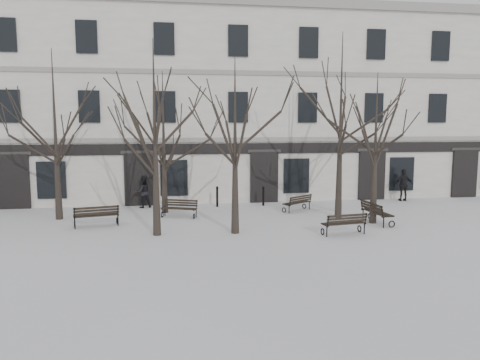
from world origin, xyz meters
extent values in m
plane|color=silver|center=(0.00, 0.00, 0.00)|extent=(100.00, 100.00, 0.00)
cube|color=silver|center=(0.00, 13.00, 5.50)|extent=(40.00, 10.00, 11.00)
cube|color=gray|center=(0.00, 8.25, 11.15)|extent=(40.40, 0.90, 0.50)
cube|color=gray|center=(0.00, 7.97, 3.60)|extent=(40.00, 0.12, 0.25)
cube|color=gray|center=(0.00, 7.97, 7.30)|extent=(40.00, 0.12, 0.25)
cube|color=black|center=(0.00, 7.96, 3.10)|extent=(40.00, 0.10, 0.60)
cube|color=black|center=(-10.00, 7.94, 1.45)|extent=(1.60, 0.22, 2.90)
cube|color=#2D2B28|center=(-10.00, 7.90, 2.95)|extent=(1.90, 0.08, 0.18)
cube|color=black|center=(-8.10, 7.95, 1.50)|extent=(1.50, 0.14, 2.00)
cube|color=black|center=(-3.50, 7.94, 1.45)|extent=(1.60, 0.22, 2.90)
cube|color=#2D2B28|center=(-3.50, 7.90, 2.95)|extent=(1.90, 0.08, 0.18)
cube|color=black|center=(-1.60, 7.95, 1.50)|extent=(1.50, 0.14, 2.00)
cube|color=black|center=(3.50, 7.94, 1.45)|extent=(1.60, 0.22, 2.90)
cube|color=#2D2B28|center=(3.50, 7.90, 2.95)|extent=(1.90, 0.08, 0.18)
cube|color=black|center=(5.40, 7.95, 1.50)|extent=(1.50, 0.14, 2.00)
cube|color=black|center=(10.00, 7.94, 1.45)|extent=(1.60, 0.22, 2.90)
cube|color=#2D2B28|center=(10.00, 7.90, 2.95)|extent=(1.90, 0.08, 0.18)
cube|color=black|center=(11.90, 7.95, 1.50)|extent=(1.50, 0.14, 2.00)
cube|color=black|center=(16.00, 7.94, 1.45)|extent=(1.60, 0.22, 2.90)
cube|color=#2D2B28|center=(16.00, 7.90, 2.95)|extent=(1.90, 0.08, 0.18)
cube|color=black|center=(-10.00, 7.95, 5.40)|extent=(1.10, 0.14, 1.70)
cube|color=black|center=(-10.00, 7.95, 9.00)|extent=(1.10, 0.14, 1.70)
cube|color=black|center=(-6.00, 7.95, 5.40)|extent=(1.10, 0.14, 1.70)
cube|color=black|center=(-6.00, 7.95, 9.00)|extent=(1.10, 0.14, 1.70)
cube|color=black|center=(-2.00, 7.95, 5.40)|extent=(1.10, 0.14, 1.70)
cube|color=black|center=(-2.00, 7.95, 9.00)|extent=(1.10, 0.14, 1.70)
cube|color=black|center=(2.00, 7.95, 5.40)|extent=(1.10, 0.14, 1.70)
cube|color=black|center=(2.00, 7.95, 9.00)|extent=(1.10, 0.14, 1.70)
cube|color=black|center=(6.00, 7.95, 5.40)|extent=(1.10, 0.14, 1.70)
cube|color=black|center=(6.00, 7.95, 9.00)|extent=(1.10, 0.14, 1.70)
cube|color=black|center=(10.00, 7.95, 5.40)|extent=(1.10, 0.14, 1.70)
cube|color=black|center=(10.00, 7.95, 9.00)|extent=(1.10, 0.14, 1.70)
cube|color=black|center=(14.00, 7.95, 5.40)|extent=(1.10, 0.14, 1.70)
cube|color=black|center=(14.00, 7.95, 9.00)|extent=(1.10, 0.14, 1.70)
cone|color=black|center=(-2.39, 0.88, 1.64)|extent=(0.34, 0.34, 3.28)
cone|color=black|center=(0.81, 0.73, 1.50)|extent=(0.34, 0.34, 3.00)
cone|color=black|center=(7.30, 1.73, 1.42)|extent=(0.34, 0.34, 2.84)
cone|color=black|center=(-7.06, 4.77, 1.67)|extent=(0.34, 0.34, 3.33)
cone|color=black|center=(-2.11, 5.68, 1.49)|extent=(0.34, 0.34, 2.97)
cone|color=black|center=(6.18, 3.15, 1.83)|extent=(0.34, 0.34, 3.66)
torus|color=black|center=(-4.24, 3.26, 0.15)|extent=(0.12, 0.31, 0.31)
cylinder|color=black|center=(-4.15, 2.89, 0.24)|extent=(0.05, 0.05, 0.48)
cube|color=black|center=(-4.20, 3.08, 0.48)|extent=(0.18, 0.58, 0.05)
torus|color=black|center=(-6.01, 2.86, 0.15)|extent=(0.12, 0.31, 0.31)
cylinder|color=black|center=(-5.92, 2.49, 0.24)|extent=(0.05, 0.05, 0.48)
cube|color=black|center=(-5.96, 2.67, 0.48)|extent=(0.18, 0.58, 0.05)
cube|color=black|center=(-5.13, 3.10, 0.50)|extent=(1.89, 0.52, 0.04)
cube|color=black|center=(-5.10, 2.96, 0.50)|extent=(1.89, 0.52, 0.04)
cube|color=black|center=(-5.07, 2.81, 0.50)|extent=(1.89, 0.52, 0.04)
cube|color=black|center=(-5.03, 2.67, 0.50)|extent=(1.89, 0.52, 0.04)
cube|color=black|center=(-5.02, 2.63, 0.64)|extent=(1.88, 0.46, 0.10)
cube|color=black|center=(-5.02, 2.60, 0.77)|extent=(1.88, 0.46, 0.10)
cube|color=black|center=(-5.01, 2.58, 0.90)|extent=(1.88, 0.46, 0.10)
cylinder|color=black|center=(-4.13, 2.81, 0.69)|extent=(0.08, 0.16, 0.53)
cylinder|color=black|center=(-5.90, 2.40, 0.69)|extent=(0.08, 0.16, 0.53)
torus|color=black|center=(5.99, 0.13, 0.14)|extent=(0.10, 0.30, 0.29)
cylinder|color=black|center=(6.04, -0.23, 0.23)|extent=(0.05, 0.05, 0.46)
cube|color=black|center=(6.01, -0.05, 0.46)|extent=(0.14, 0.56, 0.05)
torus|color=black|center=(4.29, -0.14, 0.14)|extent=(0.10, 0.30, 0.29)
cylinder|color=black|center=(4.34, -0.50, 0.23)|extent=(0.05, 0.05, 0.46)
cube|color=black|center=(4.32, -0.32, 0.46)|extent=(0.14, 0.56, 0.05)
cube|color=black|center=(5.13, 0.03, 0.48)|extent=(1.81, 0.38, 0.04)
cube|color=black|center=(5.15, -0.11, 0.48)|extent=(1.81, 0.38, 0.04)
cube|color=black|center=(5.17, -0.25, 0.48)|extent=(1.81, 0.38, 0.04)
cube|color=black|center=(5.20, -0.39, 0.48)|extent=(1.81, 0.38, 0.04)
cube|color=black|center=(5.20, -0.43, 0.61)|extent=(1.80, 0.32, 0.09)
cube|color=black|center=(5.21, -0.45, 0.73)|extent=(1.80, 0.32, 0.09)
cube|color=black|center=(5.21, -0.47, 0.85)|extent=(1.80, 0.32, 0.09)
cylinder|color=black|center=(6.06, -0.31, 0.66)|extent=(0.06, 0.15, 0.50)
cylinder|color=black|center=(4.36, -0.58, 0.66)|extent=(0.06, 0.15, 0.50)
torus|color=black|center=(-2.23, 4.44, 0.13)|extent=(0.14, 0.27, 0.27)
cylinder|color=black|center=(-2.11, 4.76, 0.21)|extent=(0.05, 0.05, 0.42)
cube|color=black|center=(-2.17, 4.60, 0.42)|extent=(0.23, 0.50, 0.05)
torus|color=black|center=(-0.73, 3.86, 0.13)|extent=(0.14, 0.27, 0.27)
cylinder|color=black|center=(-0.61, 4.18, 0.21)|extent=(0.05, 0.05, 0.42)
cube|color=black|center=(-0.67, 4.02, 0.42)|extent=(0.23, 0.50, 0.05)
cube|color=black|center=(-1.49, 4.12, 0.44)|extent=(1.62, 0.69, 0.03)
cube|color=black|center=(-1.45, 4.24, 0.44)|extent=(1.62, 0.69, 0.03)
cube|color=black|center=(-1.40, 4.36, 0.44)|extent=(1.62, 0.69, 0.03)
cube|color=black|center=(-1.35, 4.49, 0.44)|extent=(1.62, 0.69, 0.03)
cube|color=black|center=(-1.34, 4.52, 0.57)|extent=(1.60, 0.64, 0.08)
cube|color=black|center=(-1.33, 4.54, 0.68)|extent=(1.60, 0.64, 0.08)
cube|color=black|center=(-1.32, 4.56, 0.79)|extent=(1.60, 0.64, 0.08)
cylinder|color=black|center=(-2.08, 4.83, 0.61)|extent=(0.08, 0.14, 0.47)
cylinder|color=black|center=(-0.58, 4.25, 0.61)|extent=(0.08, 0.14, 0.47)
torus|color=black|center=(5.22, 5.64, 0.13)|extent=(0.19, 0.25, 0.27)
cylinder|color=black|center=(5.41, 5.36, 0.21)|extent=(0.05, 0.05, 0.43)
cube|color=black|center=(5.31, 5.50, 0.43)|extent=(0.33, 0.46, 0.05)
torus|color=black|center=(3.89, 4.74, 0.13)|extent=(0.19, 0.25, 0.27)
cylinder|color=black|center=(4.08, 4.45, 0.21)|extent=(0.05, 0.05, 0.43)
cube|color=black|center=(3.98, 4.59, 0.43)|extent=(0.33, 0.46, 0.05)
cube|color=black|center=(4.53, 5.22, 0.45)|extent=(1.46, 1.03, 0.03)
cube|color=black|center=(4.61, 5.11, 0.45)|extent=(1.46, 1.03, 0.03)
cube|color=black|center=(4.68, 5.00, 0.45)|extent=(1.46, 1.03, 0.03)
cube|color=black|center=(4.76, 4.89, 0.45)|extent=(1.46, 1.03, 0.03)
cube|color=black|center=(4.78, 4.86, 0.57)|extent=(1.43, 0.99, 0.09)
cube|color=black|center=(4.79, 4.84, 0.68)|extent=(1.43, 0.99, 0.09)
cube|color=black|center=(4.80, 4.83, 0.80)|extent=(1.43, 0.99, 0.09)
cylinder|color=black|center=(5.45, 5.30, 0.62)|extent=(0.11, 0.13, 0.47)
cylinder|color=black|center=(4.12, 4.39, 0.62)|extent=(0.11, 0.13, 0.47)
torus|color=black|center=(7.72, 0.71, 0.15)|extent=(0.32, 0.08, 0.32)
cylinder|color=black|center=(7.32, 0.68, 0.25)|extent=(0.06, 0.06, 0.50)
cube|color=black|center=(7.52, 0.69, 0.50)|extent=(0.61, 0.10, 0.06)
torus|color=black|center=(7.58, 2.57, 0.15)|extent=(0.32, 0.08, 0.32)
cylinder|color=black|center=(7.18, 2.54, 0.25)|extent=(0.06, 0.06, 0.50)
cube|color=black|center=(7.38, 2.56, 0.50)|extent=(0.61, 0.10, 0.06)
cube|color=black|center=(7.69, 1.64, 0.52)|extent=(0.25, 1.99, 0.04)
cube|color=black|center=(7.54, 1.63, 0.52)|extent=(0.25, 1.99, 0.04)
cube|color=black|center=(7.38, 1.62, 0.52)|extent=(0.25, 1.99, 0.04)
cube|color=black|center=(7.23, 1.61, 0.52)|extent=(0.25, 1.99, 0.04)
cube|color=black|center=(7.19, 1.61, 0.66)|extent=(0.19, 1.98, 0.10)
cube|color=black|center=(7.16, 1.60, 0.79)|extent=(0.19, 1.98, 0.10)
cube|color=black|center=(7.14, 1.60, 0.93)|extent=(0.19, 1.98, 0.10)
cylinder|color=black|center=(7.23, 0.67, 0.72)|extent=(0.16, 0.06, 0.55)
cylinder|color=black|center=(7.09, 2.54, 0.72)|extent=(0.16, 0.06, 0.55)
cylinder|color=black|center=(0.69, 6.91, 0.52)|extent=(0.12, 0.12, 1.03)
sphere|color=black|center=(0.69, 6.91, 1.05)|extent=(0.14, 0.14, 0.14)
cylinder|color=black|center=(3.24, 6.86, 0.49)|extent=(0.12, 0.12, 0.98)
sphere|color=black|center=(3.24, 6.86, 1.00)|extent=(0.14, 0.14, 0.14)
imported|color=black|center=(-3.26, 7.23, 0.00)|extent=(0.99, 0.87, 1.73)
imported|color=black|center=(11.65, 7.16, 0.00)|extent=(1.14, 0.60, 1.86)
camera|label=1|loc=(-1.85, -18.08, 4.58)|focal=35.00mm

